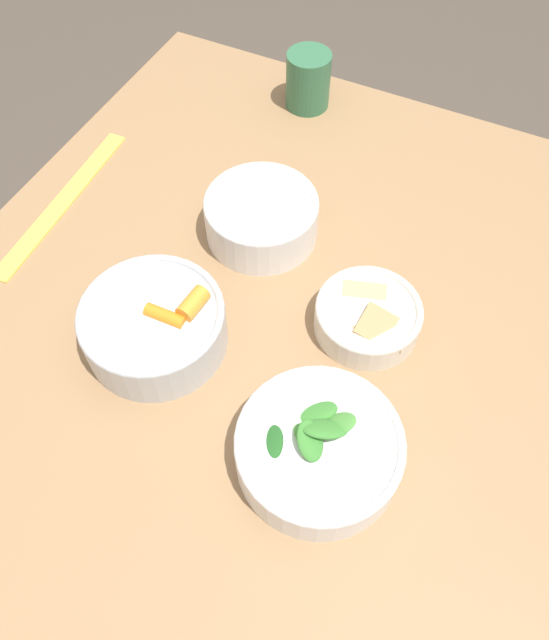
% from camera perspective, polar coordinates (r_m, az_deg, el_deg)
% --- Properties ---
extents(ground_plane, '(10.00, 10.00, 0.00)m').
position_cam_1_polar(ground_plane, '(1.47, -0.05, -16.21)').
color(ground_plane, '#4C4238').
extents(dining_table, '(1.05, 0.92, 0.72)m').
position_cam_1_polar(dining_table, '(0.91, -0.08, -4.53)').
color(dining_table, '#99724C').
rests_on(dining_table, ground_plane).
extents(bowl_carrots, '(0.18, 0.18, 0.08)m').
position_cam_1_polar(bowl_carrots, '(0.79, -10.93, -0.39)').
color(bowl_carrots, silver).
rests_on(bowl_carrots, dining_table).
extents(bowl_greens, '(0.19, 0.19, 0.08)m').
position_cam_1_polar(bowl_greens, '(0.70, 4.02, -11.59)').
color(bowl_greens, white).
rests_on(bowl_greens, dining_table).
extents(bowl_beans_hotdog, '(0.16, 0.16, 0.07)m').
position_cam_1_polar(bowl_beans_hotdog, '(0.89, -1.19, 9.27)').
color(bowl_beans_hotdog, white).
rests_on(bowl_beans_hotdog, dining_table).
extents(bowl_cookies, '(0.14, 0.14, 0.05)m').
position_cam_1_polar(bowl_cookies, '(0.80, 8.52, 0.38)').
color(bowl_cookies, silver).
rests_on(bowl_cookies, dining_table).
extents(ruler, '(0.32, 0.05, 0.00)m').
position_cam_1_polar(ruler, '(1.00, -18.77, 10.21)').
color(ruler, '#EADB4C').
rests_on(ruler, dining_table).
extents(cup, '(0.07, 0.07, 0.09)m').
position_cam_1_polar(cup, '(1.10, 3.09, 21.05)').
color(cup, '#336B47').
rests_on(cup, dining_table).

